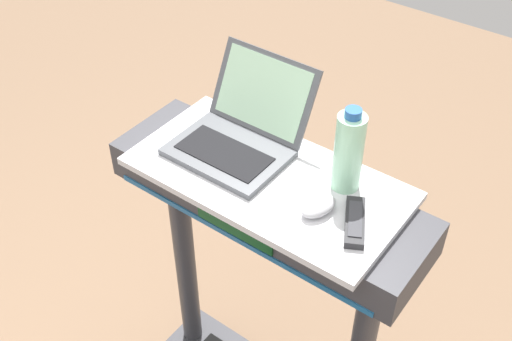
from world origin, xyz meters
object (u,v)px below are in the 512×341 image
computer_mouse (319,206)px  tv_remote (355,222)px  laptop (240,132)px  water_bottle (349,151)px

computer_mouse → tv_remote: size_ratio=0.61×
laptop → water_bottle: (0.31, 0.03, 0.07)m
computer_mouse → water_bottle: size_ratio=0.42×
laptop → tv_remote: 0.42m
laptop → water_bottle: water_bottle is taller
laptop → computer_mouse: size_ratio=3.23×
water_bottle → computer_mouse: bearing=-91.1°
laptop → computer_mouse: 0.33m
tv_remote → laptop: bearing=169.1°
laptop → water_bottle: bearing=3.1°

